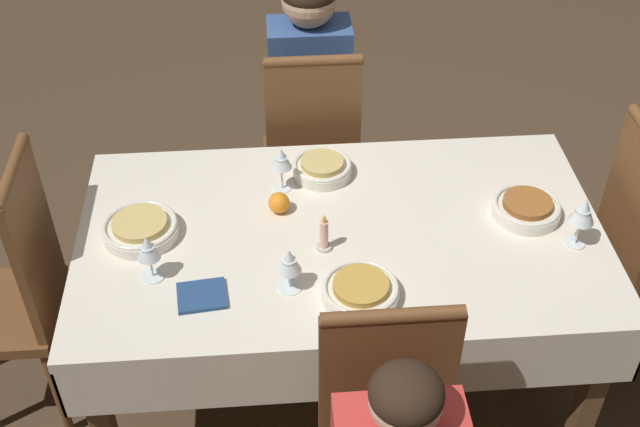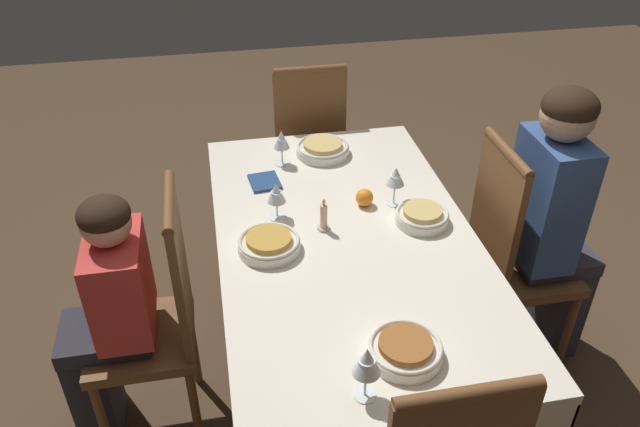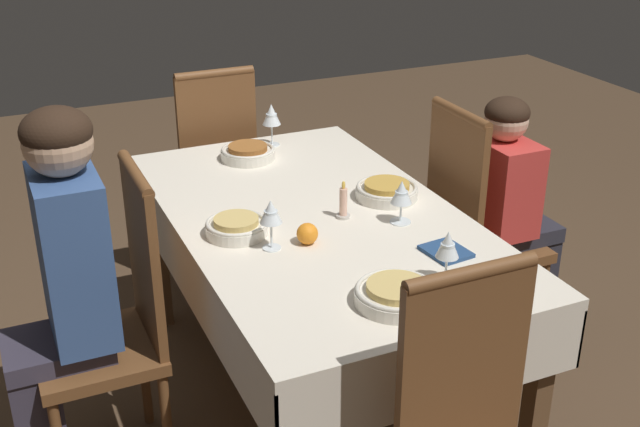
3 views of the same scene
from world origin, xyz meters
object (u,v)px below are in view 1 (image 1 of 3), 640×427
Objects in this scene: chair_east at (16,288)px; bowl_south at (322,167)px; orange_fruit at (279,203)px; napkin_red_folded at (202,296)px; bowl_east at (140,228)px; bowl_west at (527,208)px; dining_table at (341,252)px; bowl_north at (361,291)px; chair_south at (312,153)px; wine_glass_north at (289,262)px; candle_centerpiece at (324,237)px; wine_glass_south at (281,159)px; wine_glass_west at (583,212)px; wine_glass_east at (148,249)px; person_adult_denim at (309,99)px.

bowl_south is at bearing 104.35° from chair_east.
orange_fruit is 0.46× the size of napkin_red_folded.
bowl_east is 0.33m from napkin_red_folded.
dining_table is at bearing 3.27° from bowl_west.
bowl_east is (0.62, -0.31, -0.00)m from bowl_north.
bowl_south is at bearing -83.03° from dining_table.
chair_south reaches higher than wine_glass_north.
chair_south is at bearing -91.18° from candle_centerpiece.
dining_table is at bearing -129.05° from candle_centerpiece.
wine_glass_south is at bearing -69.15° from candle_centerpiece.
chair_south reaches higher than napkin_red_folded.
chair_east is 0.87m from orange_fruit.
chair_east is at bearing -24.45° from napkin_red_folded.
wine_glass_north is at bearing 149.63° from bowl_east.
wine_glass_west is at bearing 165.94° from orange_fruit.
wine_glass_east reaches higher than bowl_east.
bowl_east is (0.56, 0.26, -0.00)m from bowl_south.
person_adult_denim reaches higher than napkin_red_folded.
bowl_south is 1.51× the size of candle_centerpiece.
dining_table is 0.69m from chair_south.
wine_glass_south reaches higher than bowl_south.
wine_glass_east reaches higher than bowl_north.
bowl_east is at bearing -75.04° from wine_glass_east.
chair_east is at bearing -1.90° from dining_table.
chair_east reaches higher than orange_fruit.
candle_centerpiece is (-0.11, -0.15, -0.05)m from wine_glass_north.
bowl_south is 0.23m from orange_fruit.
wine_glass_west is (-1.70, 0.14, 0.32)m from chair_east.
wine_glass_south is at bearing 74.51° from chair_south.
chair_south is at bearing -121.54° from wine_glass_east.
wine_glass_south is 2.39× the size of orange_fruit.
wine_glass_east is at bearing 62.55° from person_adult_denim.
chair_south is 15.22× the size of orange_fruit.
chair_east is 0.99m from candle_centerpiece.
wine_glass_west reaches higher than wine_glass_east.
bowl_south is 0.66m from bowl_west.
bowl_south is 2.93× the size of orange_fruit.
chair_east is at bearing 39.09° from person_adult_denim.
wine_glass_south reaches higher than wine_glass_east.
orange_fruit is (0.87, -0.22, -0.09)m from wine_glass_west.
chair_south reaches higher than bowl_north.
bowl_west is 0.92× the size of bowl_east.
candle_centerpiece is (0.63, 0.10, 0.02)m from bowl_west.
person_adult_denim is at bearing -52.11° from wine_glass_west.
person_adult_denim is 7.06× the size of wine_glass_west.
wine_glass_east is at bearing 68.34° from chair_east.
bowl_east is (0.56, 0.80, 0.08)m from person_adult_denim.
wine_glass_north is 0.63× the size of bowl_east.
orange_fruit is (-0.37, -0.26, -0.07)m from wine_glass_east.
chair_east reaches higher than bowl_west.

